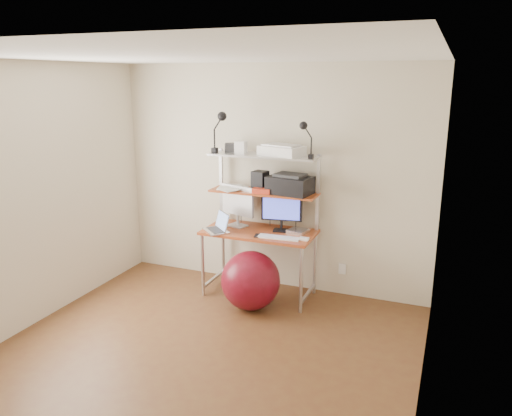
{
  "coord_description": "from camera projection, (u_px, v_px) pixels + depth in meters",
  "views": [
    {
      "loc": [
        1.89,
        -3.34,
        2.35
      ],
      "look_at": [
        0.08,
        1.15,
        1.07
      ],
      "focal_mm": 35.0,
      "sensor_mm": 36.0,
      "label": 1
    }
  ],
  "objects": [
    {
      "name": "room",
      "position": [
        193.0,
        220.0,
        3.96
      ],
      "size": [
        3.6,
        3.6,
        3.6
      ],
      "color": "brown",
      "rests_on": "ground"
    },
    {
      "name": "computer_desk",
      "position": [
        261.0,
        210.0,
        5.38
      ],
      "size": [
        1.2,
        0.6,
        1.57
      ],
      "color": "#AD4621",
      "rests_on": "ground"
    },
    {
      "name": "wall_outlet",
      "position": [
        342.0,
        269.0,
        5.5
      ],
      "size": [
        0.08,
        0.01,
        0.12
      ],
      "primitive_type": "cube",
      "color": "white",
      "rests_on": "room"
    },
    {
      "name": "monitor_silver",
      "position": [
        238.0,
        203.0,
        5.5
      ],
      "size": [
        0.43,
        0.21,
        0.49
      ],
      "rotation": [
        0.0,
        0.0,
        -0.33
      ],
      "color": "#BDBCC2",
      "rests_on": "desktop"
    },
    {
      "name": "monitor_black",
      "position": [
        282.0,
        211.0,
        5.33
      ],
      "size": [
        0.44,
        0.15,
        0.44
      ],
      "rotation": [
        0.0,
        0.0,
        0.17
      ],
      "color": "black",
      "rests_on": "desktop"
    },
    {
      "name": "laptop",
      "position": [
        219.0,
        227.0,
        5.37
      ],
      "size": [
        0.38,
        0.38,
        0.26
      ],
      "rotation": [
        0.0,
        0.0,
        -0.75
      ],
      "color": "silver",
      "rests_on": "desktop"
    },
    {
      "name": "keyboard",
      "position": [
        279.0,
        237.0,
        5.14
      ],
      "size": [
        0.44,
        0.15,
        0.01
      ],
      "primitive_type": "cube",
      "rotation": [
        0.0,
        0.0,
        0.05
      ],
      "color": "white",
      "rests_on": "desktop"
    },
    {
      "name": "mouse",
      "position": [
        304.0,
        239.0,
        5.07
      ],
      "size": [
        0.1,
        0.06,
        0.03
      ],
      "primitive_type": "cube",
      "rotation": [
        0.0,
        0.0,
        -0.06
      ],
      "color": "white",
      "rests_on": "desktop"
    },
    {
      "name": "mac_mini",
      "position": [
        298.0,
        231.0,
        5.31
      ],
      "size": [
        0.23,
        0.23,
        0.04
      ],
      "primitive_type": "cube",
      "rotation": [
        0.0,
        0.0,
        -0.23
      ],
      "color": "silver",
      "rests_on": "desktop"
    },
    {
      "name": "phone",
      "position": [
        258.0,
        236.0,
        5.2
      ],
      "size": [
        0.09,
        0.13,
        0.01
      ],
      "primitive_type": "cube",
      "rotation": [
        0.0,
        0.0,
        0.2
      ],
      "color": "black",
      "rests_on": "desktop"
    },
    {
      "name": "printer",
      "position": [
        290.0,
        184.0,
        5.26
      ],
      "size": [
        0.49,
        0.37,
        0.21
      ],
      "rotation": [
        0.0,
        0.0,
        -0.16
      ],
      "color": "black",
      "rests_on": "mid_shelf"
    },
    {
      "name": "nas_cube",
      "position": [
        260.0,
        181.0,
        5.39
      ],
      "size": [
        0.17,
        0.17,
        0.22
      ],
      "primitive_type": "cube",
      "rotation": [
        0.0,
        0.0,
        -0.18
      ],
      "color": "black",
      "rests_on": "mid_shelf"
    },
    {
      "name": "red_box",
      "position": [
        262.0,
        191.0,
        5.3
      ],
      "size": [
        0.21,
        0.15,
        0.05
      ],
      "primitive_type": "cube",
      "rotation": [
        0.0,
        0.0,
        0.08
      ],
      "color": "red",
      "rests_on": "mid_shelf"
    },
    {
      "name": "scanner",
      "position": [
        282.0,
        150.0,
        5.22
      ],
      "size": [
        0.5,
        0.39,
        0.12
      ],
      "rotation": [
        0.0,
        0.0,
        -0.27
      ],
      "color": "white",
      "rests_on": "top_shelf"
    },
    {
      "name": "box_white",
      "position": [
        241.0,
        147.0,
        5.34
      ],
      "size": [
        0.12,
        0.1,
        0.13
      ],
      "primitive_type": "cube",
      "rotation": [
        0.0,
        0.0,
        0.01
      ],
      "color": "white",
      "rests_on": "top_shelf"
    },
    {
      "name": "box_grey",
      "position": [
        230.0,
        148.0,
        5.46
      ],
      "size": [
        0.12,
        0.12,
        0.1
      ],
      "primitive_type": "cube",
      "rotation": [
        0.0,
        0.0,
        0.33
      ],
      "color": "#313133",
      "rests_on": "top_shelf"
    },
    {
      "name": "clip_lamp_left",
      "position": [
        220.0,
        123.0,
        5.3
      ],
      "size": [
        0.18,
        0.1,
        0.44
      ],
      "color": "black",
      "rests_on": "top_shelf"
    },
    {
      "name": "clip_lamp_right",
      "position": [
        305.0,
        132.0,
        4.97
      ],
      "size": [
        0.15,
        0.08,
        0.37
      ],
      "color": "black",
      "rests_on": "top_shelf"
    },
    {
      "name": "exercise_ball",
      "position": [
        251.0,
        280.0,
        5.16
      ],
      "size": [
        0.62,
        0.62,
        0.62
      ],
      "primitive_type": "sphere",
      "color": "maroon",
      "rests_on": "floor"
    },
    {
      "name": "paper_stack",
      "position": [
        231.0,
        187.0,
        5.53
      ],
      "size": [
        0.39,
        0.42,
        0.02
      ],
      "color": "white",
      "rests_on": "mid_shelf"
    }
  ]
}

